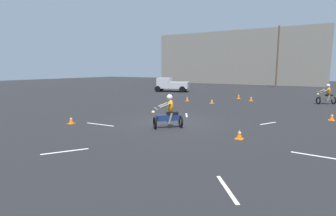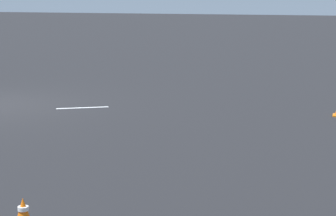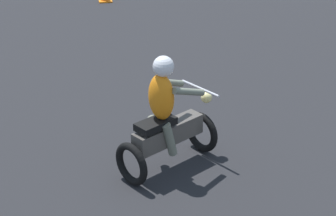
{
  "view_description": "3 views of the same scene",
  "coord_description": "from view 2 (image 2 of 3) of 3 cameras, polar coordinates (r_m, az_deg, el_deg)",
  "views": [
    {
      "loc": [
        6.95,
        -12.06,
        2.89
      ],
      "look_at": [
        0.57,
        -1.25,
        1.0
      ],
      "focal_mm": 28.0,
      "sensor_mm": 36.0,
      "label": 1
    },
    {
      "loc": [
        14.2,
        8.79,
        2.85
      ],
      "look_at": [
        3.93,
        5.83,
        0.9
      ],
      "focal_mm": 70.0,
      "sensor_mm": 36.0,
      "label": 2
    },
    {
      "loc": [
        8.57,
        20.56,
        4.76
      ],
      "look_at": [
        7.29,
        12.9,
        0.9
      ],
      "focal_mm": 70.0,
      "sensor_mm": 36.0,
      "label": 3
    }
  ],
  "objects": [
    {
      "name": "lane_stripe_nw",
      "position": [
        16.05,
        -7.46,
        0.03
      ],
      "size": [
        0.69,
        1.16,
        0.01
      ],
      "primitive_type": "cube",
      "rotation": [
        0.0,
        0.0,
        3.64
      ],
      "color": "silver",
      "rests_on": "ground"
    },
    {
      "name": "traffic_cone_near_left",
      "position": [
        8.08,
        -12.48,
        -9.07
      ],
      "size": [
        0.32,
        0.32,
        0.41
      ],
      "color": "orange",
      "rests_on": "ground"
    }
  ]
}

